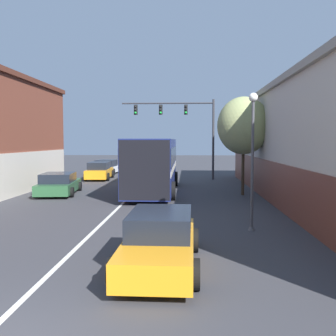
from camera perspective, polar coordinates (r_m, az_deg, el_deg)
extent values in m
cube|color=silver|center=(20.97, -6.11, -4.68)|extent=(0.14, 42.84, 0.01)
cube|color=brown|center=(21.04, 14.65, -1.86)|extent=(0.24, 28.45, 2.11)
cube|color=navy|center=(24.09, -2.16, 0.61)|extent=(2.59, 10.69, 3.02)
cube|color=black|center=(24.06, -2.16, 1.91)|extent=(2.64, 10.48, 0.97)
cube|color=beige|center=(24.10, -2.15, 0.04)|extent=(2.63, 10.58, 0.30)
cube|color=black|center=(18.81, -3.46, -0.34)|extent=(2.46, 0.08, 2.90)
cylinder|color=black|center=(27.59, -4.26, -1.54)|extent=(0.31, 1.00, 1.00)
cylinder|color=black|center=(27.41, 1.09, -1.57)|extent=(0.31, 1.00, 1.00)
cylinder|color=black|center=(21.08, -6.37, -3.27)|extent=(0.31, 1.00, 1.00)
cylinder|color=black|center=(20.84, 0.65, -3.33)|extent=(0.31, 1.00, 1.00)
cube|color=orange|center=(9.96, -1.20, -11.54)|extent=(1.73, 4.65, 0.60)
cube|color=black|center=(10.09, -1.07, -7.92)|extent=(1.56, 2.43, 0.57)
cylinder|color=black|center=(11.48, -4.96, -10.24)|extent=(0.23, 0.68, 0.67)
cylinder|color=black|center=(11.35, 3.85, -10.39)|extent=(0.23, 0.68, 0.67)
cylinder|color=black|center=(8.76, -7.87, -14.80)|extent=(0.23, 0.68, 0.67)
cylinder|color=black|center=(8.60, 3.91, -15.14)|extent=(0.23, 0.68, 0.67)
cube|color=orange|center=(32.64, -9.90, -0.72)|extent=(1.93, 4.55, 0.67)
cube|color=black|center=(32.37, -9.98, 0.35)|extent=(1.68, 2.41, 0.58)
cylinder|color=black|center=(34.16, -10.96, -0.84)|extent=(0.26, 0.65, 0.64)
cylinder|color=black|center=(33.89, -8.06, -0.85)|extent=(0.26, 0.65, 0.64)
cylinder|color=black|center=(31.46, -11.88, -1.26)|extent=(0.26, 0.65, 0.64)
cylinder|color=black|center=(31.16, -8.74, -1.28)|extent=(0.26, 0.65, 0.64)
cube|color=silver|center=(37.75, -8.88, -0.17)|extent=(2.04, 4.09, 0.57)
cube|color=black|center=(37.52, -8.97, 0.70)|extent=(1.78, 2.17, 0.60)
cylinder|color=black|center=(39.20, -9.74, -0.25)|extent=(0.25, 0.61, 0.60)
cylinder|color=black|center=(38.73, -7.06, -0.27)|extent=(0.25, 0.61, 0.60)
cylinder|color=black|center=(36.83, -10.79, -0.53)|extent=(0.25, 0.61, 0.60)
cylinder|color=black|center=(36.33, -7.94, -0.56)|extent=(0.25, 0.61, 0.60)
cube|color=#285633|center=(24.13, -15.52, -2.61)|extent=(2.43, 4.86, 0.57)
cube|color=black|center=(23.84, -15.66, -1.36)|extent=(2.01, 2.62, 0.53)
cylinder|color=black|center=(25.76, -17.00, -2.59)|extent=(0.29, 0.59, 0.57)
cylinder|color=black|center=(25.39, -12.70, -2.60)|extent=(0.29, 0.59, 0.57)
cylinder|color=black|center=(22.97, -18.63, -3.40)|extent=(0.29, 0.59, 0.57)
cylinder|color=black|center=(22.55, -13.82, -3.44)|extent=(0.29, 0.59, 0.57)
cylinder|color=#333338|center=(31.95, 6.58, 4.11)|extent=(0.18, 0.18, 6.47)
cylinder|color=#333338|center=(32.07, -0.06, 9.38)|extent=(7.39, 0.12, 0.12)
cube|color=black|center=(31.99, 2.61, 8.46)|extent=(0.28, 0.24, 0.80)
sphere|color=black|center=(31.86, 2.61, 8.92)|extent=(0.18, 0.18, 0.18)
sphere|color=black|center=(31.84, 2.61, 8.48)|extent=(0.18, 0.18, 0.18)
sphere|color=green|center=(31.82, 2.61, 8.03)|extent=(0.18, 0.18, 0.18)
cube|color=black|center=(32.06, -1.06, 8.45)|extent=(0.28, 0.24, 0.80)
sphere|color=black|center=(31.93, -1.08, 8.91)|extent=(0.18, 0.18, 0.18)
sphere|color=black|center=(31.91, -1.08, 8.47)|extent=(0.18, 0.18, 0.18)
sphere|color=green|center=(31.89, -1.08, 8.03)|extent=(0.18, 0.18, 0.18)
cube|color=black|center=(32.27, -4.71, 8.41)|extent=(0.28, 0.24, 0.80)
sphere|color=black|center=(32.14, -4.75, 8.87)|extent=(0.18, 0.18, 0.18)
sphere|color=black|center=(32.12, -4.74, 8.43)|extent=(0.18, 0.18, 0.18)
sphere|color=green|center=(32.10, -4.74, 7.99)|extent=(0.18, 0.18, 0.18)
cone|color=#47474C|center=(14.30, 12.01, -8.43)|extent=(0.26, 0.26, 0.20)
cylinder|color=#47474C|center=(14.00, 12.14, 0.27)|extent=(0.10, 0.10, 4.54)
sphere|color=white|center=(14.05, 12.28, 10.00)|extent=(0.31, 0.31, 0.31)
cylinder|color=#3D2D1E|center=(23.14, 10.81, -0.50)|extent=(0.17, 0.17, 2.74)
ellipsoid|color=#99A366|center=(23.09, 10.90, 6.07)|extent=(3.01, 2.71, 3.31)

